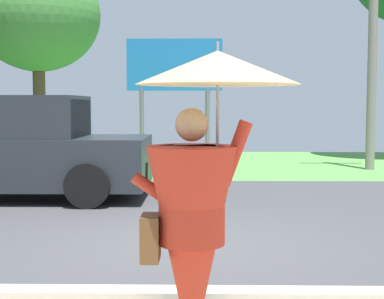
# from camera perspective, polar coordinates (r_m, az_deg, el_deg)

# --- Properties ---
(ground_plane) EXTENTS (40.00, 22.00, 0.20)m
(ground_plane) POSITION_cam_1_polar(r_m,az_deg,el_deg) (10.07, -0.22, -5.66)
(ground_plane) COLOR #424244
(monk_pedestrian) EXTENTS (1.11, 1.08, 2.13)m
(monk_pedestrian) POSITION_cam_1_polar(r_m,az_deg,el_deg) (3.82, 0.64, -4.39)
(monk_pedestrian) COLOR #B22D1E
(monk_pedestrian) RESTS_ON ground_plane
(pickup_truck) EXTENTS (5.20, 2.28, 1.88)m
(pickup_truck) POSITION_cam_1_polar(r_m,az_deg,el_deg) (11.12, -17.74, -0.15)
(pickup_truck) COLOR #23282D
(pickup_truck) RESTS_ON ground_plane
(utility_pole) EXTENTS (1.80, 0.24, 6.11)m
(utility_pole) POSITION_cam_1_polar(r_m,az_deg,el_deg) (16.04, 17.39, 9.64)
(utility_pole) COLOR gray
(utility_pole) RESTS_ON ground_plane
(roadside_billboard) EXTENTS (2.60, 0.12, 3.50)m
(roadside_billboard) POSITION_cam_1_polar(r_m,az_deg,el_deg) (15.85, -1.74, 7.45)
(roadside_billboard) COLOR slate
(roadside_billboard) RESTS_ON ground_plane
(tree_left_far) EXTENTS (3.62, 3.62, 5.97)m
(tree_left_far) POSITION_cam_1_polar(r_m,az_deg,el_deg) (17.74, -14.99, 12.66)
(tree_left_far) COLOR brown
(tree_left_far) RESTS_ON ground_plane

